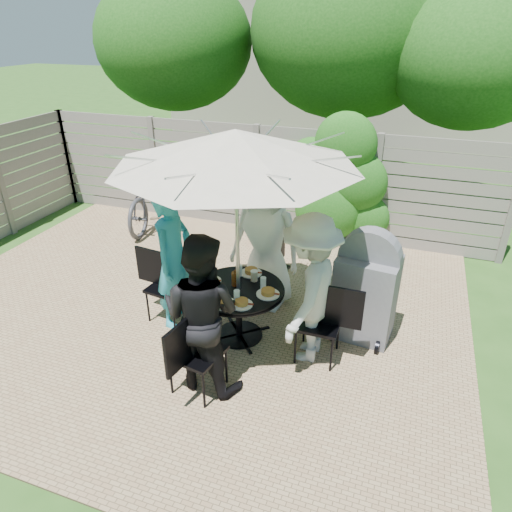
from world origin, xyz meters
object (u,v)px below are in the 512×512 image
(person_right, at_px, (310,290))
(plate_left, at_px, (210,280))
(person_back, at_px, (266,239))
(plate_back, at_px, (251,272))
(chair_back, at_px, (270,280))
(glass_right, at_px, (263,283))
(glass_back, at_px, (240,270))
(person_front, at_px, (201,314))
(bbq_grill, at_px, (366,290))
(umbrella, at_px, (235,148))
(chair_right, at_px, (319,337))
(plate_right, at_px, (268,293))
(person_left, at_px, (174,260))
(chair_left, at_px, (169,299))
(chair_front, at_px, (198,368))
(coffee_cup, at_px, (254,276))
(bicycle, at_px, (154,194))
(glass_front, at_px, (237,296))
(patio_table, at_px, (239,303))
(plate_front, at_px, (224,302))
(plate_extra, at_px, (242,303))
(syrup_jug, at_px, (235,279))

(person_right, xyz_separation_m, plate_left, (-1.19, 0.08, -0.15))
(person_back, distance_m, plate_back, 0.52)
(person_back, relative_size, plate_left, 7.17)
(chair_back, relative_size, glass_right, 6.26)
(glass_back, bearing_deg, person_front, -88.21)
(person_front, height_order, bbq_grill, person_front)
(umbrella, relative_size, chair_back, 3.06)
(chair_right, xyz_separation_m, plate_right, (-0.60, 0.04, 0.42))
(person_front, bearing_deg, plate_left, -66.55)
(person_back, xyz_separation_m, person_front, (-0.11, -1.66, -0.09))
(plate_left, distance_m, glass_back, 0.37)
(person_back, bearing_deg, person_left, -135.00)
(chair_left, distance_m, glass_right, 1.32)
(person_left, xyz_separation_m, plate_right, (1.19, -0.08, -0.16))
(chair_left, xyz_separation_m, person_left, (0.14, -0.01, 0.58))
(chair_back, height_order, chair_left, chair_left)
(chair_front, bearing_deg, plate_left, 26.55)
(chair_front, height_order, person_front, person_front)
(umbrella, distance_m, chair_front, 2.20)
(glass_right, height_order, coffee_cup, glass_right)
(bicycle, height_order, bbq_grill, bbq_grill)
(glass_front, bearing_deg, glass_back, 108.29)
(glass_front, bearing_deg, chair_left, 162.61)
(umbrella, height_order, person_left, umbrella)
(patio_table, xyz_separation_m, person_left, (-0.83, 0.05, 0.39))
(plate_front, height_order, plate_extra, same)
(person_back, xyz_separation_m, syrup_jug, (-0.11, -0.77, -0.18))
(chair_front, bearing_deg, plate_extra, -9.07)
(bicycle, bearing_deg, coffee_cup, -49.71)
(chair_left, xyz_separation_m, person_right, (1.79, -0.12, 0.57))
(chair_back, distance_m, bbq_grill, 1.41)
(person_back, distance_m, plate_extra, 1.17)
(chair_left, height_order, person_front, person_front)
(plate_left, bearing_deg, person_right, -3.71)
(chair_right, bearing_deg, plate_back, -24.16)
(person_front, height_order, glass_front, person_front)
(umbrella, relative_size, person_right, 1.58)
(plate_back, xyz_separation_m, plate_extra, (0.14, -0.67, 0.00))
(person_left, bearing_deg, bicycle, 39.03)
(person_back, bearing_deg, plate_extra, -80.95)
(glass_back, bearing_deg, bbq_grill, 10.18)
(person_left, height_order, plate_right, person_left)
(chair_back, xyz_separation_m, glass_right, (0.20, -0.87, 0.48))
(chair_right, bearing_deg, person_back, -44.41)
(coffee_cup, bearing_deg, plate_extra, -84.97)
(chair_back, distance_m, person_left, 1.41)
(bicycle, bearing_deg, patio_table, -53.23)
(person_right, bearing_deg, glass_front, -70.30)
(bicycle, bearing_deg, plate_left, -57.06)
(chair_front, bearing_deg, person_left, 46.81)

